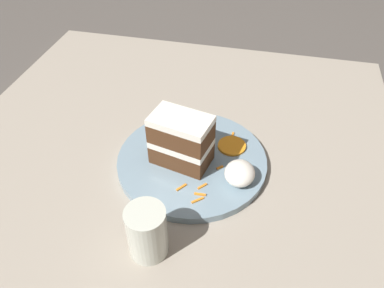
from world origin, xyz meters
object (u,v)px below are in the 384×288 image
Objects in this scene: plate at (192,161)px; orange_garnish at (232,146)px; cake_slice at (181,140)px; drinking_glass at (147,234)px; cream_dollop at (240,173)px.

plate is 5.16× the size of orange_garnish.
cake_slice is 1.30× the size of drinking_glass.
cream_dollop is (0.03, 0.12, -0.03)m from cake_slice.
drinking_glass reaches higher than plate.
cream_dollop is 0.66× the size of drinking_glass.
cream_dollop reaches higher than orange_garnish.
plate is 4.74× the size of cream_dollop.
drinking_glass is at bearing -36.13° from cream_dollop.
cream_dollop is at bearing 143.87° from drinking_glass.
plate is 3.14× the size of drinking_glass.
plate is at bearing 132.94° from cake_slice.
orange_garnish is (-0.06, 0.09, -0.05)m from cake_slice.
drinking_glass is at bearing 11.09° from cake_slice.
cake_slice is at bearing -56.35° from orange_garnish.
drinking_glass reaches higher than cream_dollop.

